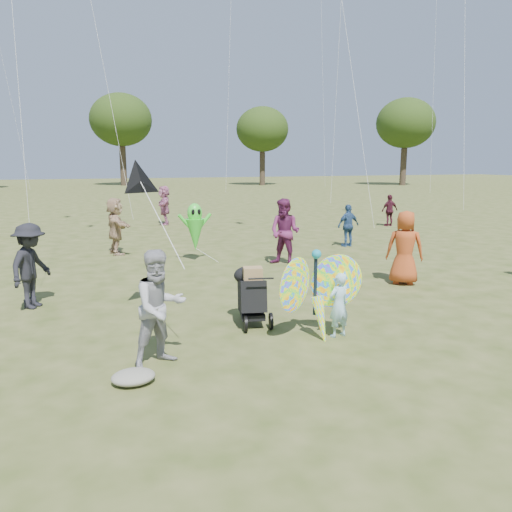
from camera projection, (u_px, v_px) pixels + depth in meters
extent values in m
plane|color=#51592B|center=(295.00, 331.00, 8.84)|extent=(160.00, 160.00, 0.00)
imported|color=#9ECEE0|center=(339.00, 305.00, 8.47)|extent=(0.45, 0.34, 1.12)
imported|color=#9B9AA0|center=(160.00, 308.00, 7.28)|extent=(1.01, 0.90, 1.72)
ellipsoid|color=gray|center=(133.00, 377.00, 6.75)|extent=(0.59, 0.49, 0.19)
imported|color=#A8421A|center=(405.00, 248.00, 12.06)|extent=(1.05, 0.97, 1.80)
imported|color=black|center=(31.00, 266.00, 10.11)|extent=(1.12, 1.30, 1.75)
imported|color=#2D4D7C|center=(348.00, 226.00, 17.40)|extent=(0.91, 0.48, 1.48)
imported|color=tan|center=(116.00, 226.00, 15.93)|extent=(0.83, 1.76, 1.82)
imported|color=#67224F|center=(285.00, 232.00, 14.28)|extent=(1.15, 1.18, 1.91)
imported|color=#461724|center=(390.00, 210.00, 22.85)|extent=(0.87, 0.41, 1.44)
imported|color=#B7688F|center=(164.00, 205.00, 23.35)|extent=(0.81, 1.75, 1.82)
cube|color=black|center=(252.00, 296.00, 9.09)|extent=(0.64, 0.94, 0.71)
cube|color=black|center=(252.00, 313.00, 9.15)|extent=(0.56, 0.76, 0.10)
ellipsoid|color=black|center=(247.00, 275.00, 9.26)|extent=(0.51, 0.45, 0.33)
cylinder|color=black|center=(246.00, 324.00, 8.76)|extent=(0.12, 0.30, 0.30)
cylinder|color=black|center=(271.00, 321.00, 8.92)|extent=(0.12, 0.30, 0.30)
cylinder|color=black|center=(244.00, 312.00, 9.59)|extent=(0.10, 0.23, 0.22)
cylinder|color=black|center=(261.00, 279.00, 8.57)|extent=(0.44, 0.13, 0.03)
cube|color=#A88351|center=(253.00, 274.00, 8.97)|extent=(0.39, 0.35, 0.26)
ellipsoid|color=#E55024|center=(295.00, 285.00, 8.23)|extent=(0.98, 0.71, 1.24)
ellipsoid|color=#E55024|center=(336.00, 282.00, 8.48)|extent=(0.98, 0.71, 1.24)
cylinder|color=black|center=(315.00, 286.00, 8.38)|extent=(0.06, 0.06, 1.00)
cone|color=#E55024|center=(322.00, 323.00, 8.35)|extent=(0.36, 0.49, 0.93)
sphere|color=teal|center=(316.00, 254.00, 8.26)|extent=(0.16, 0.16, 0.16)
cone|color=black|center=(140.00, 181.00, 9.07)|extent=(0.89, 0.62, 0.81)
cylinder|color=silver|center=(160.00, 221.00, 8.24)|extent=(0.35, 2.18, 1.23)
cone|color=#3BDB33|center=(195.00, 235.00, 14.83)|extent=(0.56, 0.56, 0.95)
ellipsoid|color=#3BDB33|center=(195.00, 213.00, 14.71)|extent=(0.44, 0.39, 0.57)
ellipsoid|color=black|center=(193.00, 212.00, 14.50)|extent=(0.10, 0.05, 0.17)
ellipsoid|color=black|center=(199.00, 212.00, 14.56)|extent=(0.10, 0.05, 0.17)
cylinder|color=#3BDB33|center=(185.00, 222.00, 14.66)|extent=(0.43, 0.10, 0.49)
cylinder|color=#3BDB33|center=(205.00, 221.00, 14.86)|extent=(0.43, 0.10, 0.49)
cylinder|color=silver|center=(207.00, 255.00, 14.86)|extent=(0.61, 0.41, 0.41)
cylinder|color=silver|center=(342.00, 4.00, 13.18)|extent=(0.11, 3.81, 11.47)
cylinder|color=silver|center=(96.00, 27.00, 13.89)|extent=(1.40, 1.58, 10.66)
cylinder|color=silver|center=(465.00, 28.00, 18.14)|extent=(2.43, 3.97, 12.85)
cylinder|color=#3A2D21|center=(123.00, 166.00, 59.91)|extent=(0.77, 0.77, 4.62)
ellipsoid|color=#2B4214|center=(121.00, 120.00, 58.89)|extent=(7.26, 7.26, 6.17)
cylinder|color=#3A2D21|center=(262.00, 169.00, 60.65)|extent=(0.66, 0.67, 3.99)
ellipsoid|color=#2B4214|center=(262.00, 129.00, 59.77)|extent=(6.27, 6.27, 5.33)
cylinder|color=#3A2D21|center=(403.00, 167.00, 60.36)|extent=(0.73, 0.73, 4.41)
ellipsoid|color=#2B4214|center=(406.00, 123.00, 59.39)|extent=(6.93, 6.93, 5.89)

